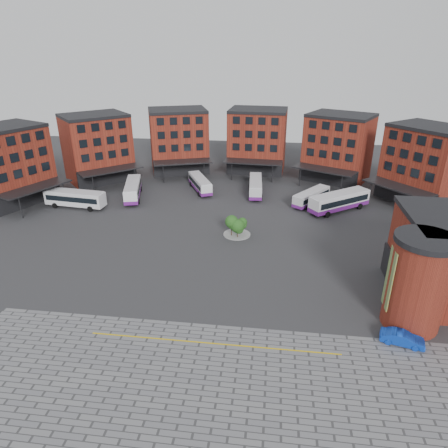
# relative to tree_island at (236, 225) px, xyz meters

# --- Properties ---
(ground) EXTENTS (160.00, 160.00, 0.00)m
(ground) POSITION_rel_tree_island_xyz_m (-1.96, -11.42, -1.93)
(ground) COLOR #28282B
(ground) RESTS_ON ground
(paving_zone) EXTENTS (50.00, 22.00, 0.02)m
(paving_zone) POSITION_rel_tree_island_xyz_m (0.04, -33.42, -1.92)
(paving_zone) COLOR slate
(paving_zone) RESTS_ON ground
(yellow_line) EXTENTS (26.00, 0.15, 0.02)m
(yellow_line) POSITION_rel_tree_island_xyz_m (0.04, -25.42, -1.90)
(yellow_line) COLOR gold
(yellow_line) RESTS_ON paving_zone
(main_building) EXTENTS (94.14, 42.48, 14.60)m
(main_building) POSITION_rel_tree_island_xyz_m (-6.73, 26.83, 5.30)
(main_building) COLOR maroon
(main_building) RESTS_ON ground
(tree_island) EXTENTS (4.40, 4.40, 3.57)m
(tree_island) POSITION_rel_tree_island_xyz_m (0.00, 0.00, 0.00)
(tree_island) COLOR gray
(tree_island) RESTS_ON ground
(bus_a) EXTENTS (11.71, 3.86, 3.25)m
(bus_a) POSITION_rel_tree_island_xyz_m (-31.24, 8.60, -0.00)
(bus_a) COLOR silver
(bus_a) RESTS_ON ground
(bus_b) EXTENTS (5.41, 11.69, 3.21)m
(bus_b) POSITION_rel_tree_island_xyz_m (-22.22, 14.99, -0.19)
(bus_b) COLOR white
(bus_b) RESTS_ON ground
(bus_c) EXTENTS (6.63, 10.34, 2.91)m
(bus_c) POSITION_rel_tree_island_xyz_m (-9.68, 20.83, -0.35)
(bus_c) COLOR white
(bus_c) RESTS_ON ground
(bus_d) EXTENTS (3.17, 10.95, 3.05)m
(bus_d) POSITION_rel_tree_island_xyz_m (1.96, 20.34, -0.28)
(bus_d) COLOR silver
(bus_d) RESTS_ON ground
(bus_e) EXTENTS (7.62, 9.19, 2.75)m
(bus_e) POSITION_rel_tree_island_xyz_m (12.92, 15.89, -0.44)
(bus_e) COLOR silver
(bus_e) RESTS_ON ground
(bus_f) EXTENTS (11.76, 9.75, 3.52)m
(bus_f) POSITION_rel_tree_island_xyz_m (17.74, 13.08, -0.02)
(bus_f) COLOR white
(bus_f) RESTS_ON ground
(blue_car) EXTENTS (4.57, 2.52, 1.43)m
(blue_car) POSITION_rel_tree_island_xyz_m (19.35, -23.02, -1.22)
(blue_car) COLOR #0E39B6
(blue_car) RESTS_ON ground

